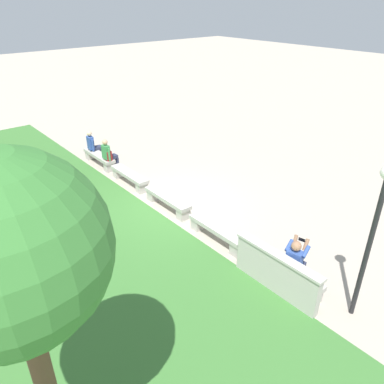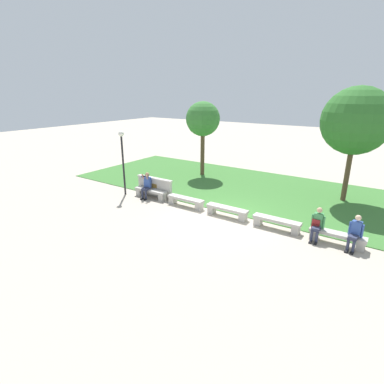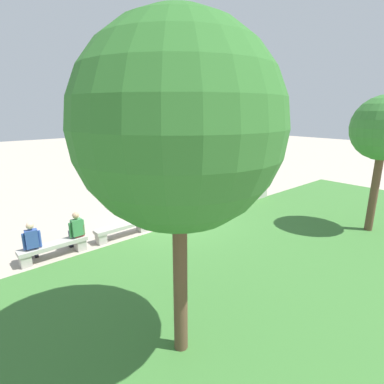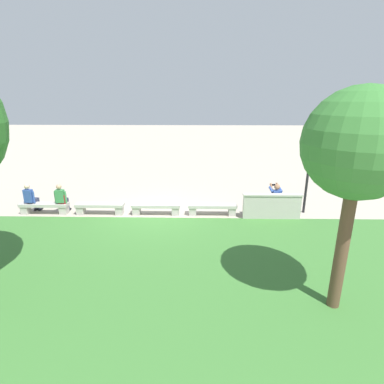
% 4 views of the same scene
% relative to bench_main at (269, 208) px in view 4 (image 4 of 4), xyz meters
% --- Properties ---
extents(ground_plane, '(80.00, 80.00, 0.00)m').
position_rel_bench_main_xyz_m(ground_plane, '(4.50, 0.00, -0.30)').
color(ground_plane, '#B2A593').
extents(grass_strip, '(22.93, 8.00, 0.03)m').
position_rel_bench_main_xyz_m(grass_strip, '(4.50, 4.38, -0.28)').
color(grass_strip, '#3D7533').
rests_on(grass_strip, ground).
extents(bench_main, '(1.92, 0.40, 0.45)m').
position_rel_bench_main_xyz_m(bench_main, '(0.00, 0.00, 0.00)').
color(bench_main, '#B7B2A8').
rests_on(bench_main, ground).
extents(bench_near, '(1.92, 0.40, 0.45)m').
position_rel_bench_main_xyz_m(bench_near, '(2.25, 0.00, 0.00)').
color(bench_near, '#B7B2A8').
rests_on(bench_near, ground).
extents(bench_mid, '(1.92, 0.40, 0.45)m').
position_rel_bench_main_xyz_m(bench_mid, '(4.50, 0.00, 0.00)').
color(bench_mid, '#B7B2A8').
rests_on(bench_mid, ground).
extents(bench_far, '(1.92, 0.40, 0.45)m').
position_rel_bench_main_xyz_m(bench_far, '(6.76, 0.00, 0.00)').
color(bench_far, '#B7B2A8').
rests_on(bench_far, ground).
extents(bench_end, '(1.92, 0.40, 0.45)m').
position_rel_bench_main_xyz_m(bench_end, '(9.01, 0.00, 0.00)').
color(bench_end, '#B7B2A8').
rests_on(bench_end, ground).
extents(backrest_wall_with_plaque, '(2.24, 0.24, 1.01)m').
position_rel_bench_main_xyz_m(backrest_wall_with_plaque, '(0.00, 0.34, 0.22)').
color(backrest_wall_with_plaque, '#B7B2A8').
rests_on(backrest_wall_with_plaque, ground).
extents(person_photographer, '(0.53, 0.77, 1.32)m').
position_rel_bench_main_xyz_m(person_photographer, '(-0.19, -0.08, 0.44)').
color(person_photographer, black).
rests_on(person_photographer, ground).
extents(person_distant, '(0.48, 0.68, 1.26)m').
position_rel_bench_main_xyz_m(person_distant, '(8.29, -0.07, 0.37)').
color(person_distant, black).
rests_on(person_distant, ground).
extents(person_companion, '(0.48, 0.70, 1.26)m').
position_rel_bench_main_xyz_m(person_companion, '(9.54, -0.07, 0.37)').
color(person_companion, black).
rests_on(person_companion, ground).
extents(backpack, '(0.28, 0.24, 0.43)m').
position_rel_bench_main_xyz_m(backpack, '(8.24, -0.02, 0.33)').
color(backpack, maroon).
rests_on(backpack, bench_end).
extents(tree_behind_wall, '(2.17, 2.17, 4.75)m').
position_rel_bench_main_xyz_m(tree_behind_wall, '(-0.23, 5.41, 3.32)').
color(tree_behind_wall, brown).
rests_on(tree_behind_wall, ground).
extents(lamp_post, '(0.28, 0.28, 3.40)m').
position_rel_bench_main_xyz_m(lamp_post, '(-1.50, -0.39, 1.97)').
color(lamp_post, black).
rests_on(lamp_post, ground).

